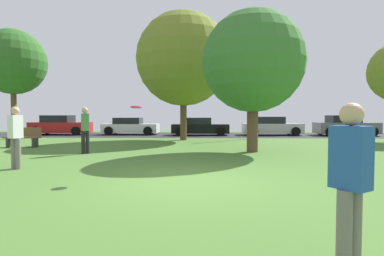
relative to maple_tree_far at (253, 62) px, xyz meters
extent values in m
plane|color=#47702D|center=(-2.34, -5.54, -3.60)|extent=(44.00, 44.00, 0.00)
cube|color=#28282B|center=(-2.34, 10.46, -3.59)|extent=(44.00, 6.40, 0.01)
cylinder|color=brown|center=(0.00, 0.00, -2.45)|extent=(0.44, 0.44, 2.28)
sphere|color=#38702D|center=(0.00, 0.00, 0.02)|extent=(4.05, 4.05, 4.05)
cylinder|color=brown|center=(-13.75, 6.29, -1.83)|extent=(0.33, 0.33, 3.54)
sphere|color=#2D6023|center=(-13.75, 6.29, 1.17)|extent=(4.00, 4.00, 4.00)
cylinder|color=brown|center=(-3.15, 5.78, -2.04)|extent=(0.39, 0.39, 3.11)
sphere|color=olive|center=(-3.15, 5.78, 1.18)|extent=(5.52, 5.52, 5.52)
cylinder|color=slate|center=(-0.65, -9.44, -3.20)|extent=(0.14, 0.14, 0.79)
cylinder|color=slate|center=(-0.52, -9.35, -3.20)|extent=(0.14, 0.14, 0.79)
cube|color=#23519E|center=(-0.59, -9.39, -2.51)|extent=(0.36, 0.39, 0.59)
sphere|color=tan|center=(-0.59, -9.39, -2.11)|extent=(0.21, 0.21, 0.21)
cylinder|color=black|center=(-6.40, -0.79, -3.16)|extent=(0.14, 0.14, 0.88)
cylinder|color=black|center=(-6.53, -0.88, -3.16)|extent=(0.14, 0.14, 0.88)
cube|color=#51894C|center=(-6.46, -0.84, -2.39)|extent=(0.36, 0.39, 0.66)
sphere|color=tan|center=(-6.46, -0.84, -1.94)|extent=(0.24, 0.24, 0.24)
cylinder|color=slate|center=(-7.18, -4.11, -3.17)|extent=(0.14, 0.14, 0.85)
cylinder|color=slate|center=(-7.02, -4.16, -3.17)|extent=(0.14, 0.14, 0.85)
cube|color=silver|center=(-7.10, -4.13, -2.43)|extent=(0.31, 0.37, 0.63)
sphere|color=tan|center=(-7.10, -4.13, -2.00)|extent=(0.23, 0.23, 0.23)
cylinder|color=#EA2D6B|center=(-3.56, -5.07, -1.93)|extent=(0.31, 0.31, 0.05)
cube|color=#B21E1E|center=(-12.76, 10.43, -3.05)|extent=(4.31, 1.74, 0.79)
cube|color=black|center=(-12.98, 10.43, -2.40)|extent=(2.07, 1.53, 0.52)
cylinder|color=black|center=(-11.26, 11.30, -3.28)|extent=(0.64, 0.22, 0.64)
cylinder|color=black|center=(-11.26, 9.56, -3.28)|extent=(0.64, 0.22, 0.64)
cylinder|color=black|center=(-14.27, 11.30, -3.28)|extent=(0.64, 0.22, 0.64)
cylinder|color=black|center=(-14.27, 9.56, -3.28)|extent=(0.64, 0.22, 0.64)
cube|color=white|center=(-7.48, 10.72, -3.12)|extent=(4.14, 1.72, 0.66)
cube|color=black|center=(-7.69, 10.72, -2.55)|extent=(1.99, 1.52, 0.47)
cylinder|color=black|center=(-6.03, 11.58, -3.28)|extent=(0.64, 0.22, 0.64)
cylinder|color=black|center=(-6.03, 9.86, -3.28)|extent=(0.64, 0.22, 0.64)
cylinder|color=black|center=(-8.93, 11.58, -3.28)|extent=(0.64, 0.22, 0.64)
cylinder|color=black|center=(-8.93, 9.86, -3.28)|extent=(0.64, 0.22, 0.64)
cube|color=black|center=(-2.19, 10.20, -3.12)|extent=(4.15, 1.70, 0.66)
cube|color=black|center=(-2.40, 10.20, -2.55)|extent=(1.99, 1.50, 0.48)
cylinder|color=black|center=(-0.74, 11.05, -3.28)|extent=(0.64, 0.22, 0.64)
cylinder|color=black|center=(-0.74, 9.35, -3.28)|extent=(0.64, 0.22, 0.64)
cylinder|color=black|center=(-3.65, 11.05, -3.28)|extent=(0.64, 0.22, 0.64)
cylinder|color=black|center=(-3.65, 9.35, -3.28)|extent=(0.64, 0.22, 0.64)
cube|color=#B7B7BC|center=(3.09, 10.43, -3.09)|extent=(4.23, 1.76, 0.70)
cube|color=black|center=(2.88, 10.43, -2.49)|extent=(2.03, 1.55, 0.50)
cylinder|color=black|center=(4.57, 11.31, -3.28)|extent=(0.64, 0.22, 0.64)
cylinder|color=black|center=(4.57, 9.55, -3.28)|extent=(0.64, 0.22, 0.64)
cylinder|color=black|center=(1.61, 11.31, -3.28)|extent=(0.64, 0.22, 0.64)
cylinder|color=black|center=(1.61, 9.55, -3.28)|extent=(0.64, 0.22, 0.64)
cube|color=slate|center=(8.38, 10.26, -3.05)|extent=(4.23, 1.78, 0.79)
cube|color=black|center=(8.17, 10.26, -2.40)|extent=(2.03, 1.56, 0.52)
cylinder|color=black|center=(9.86, 11.14, -3.28)|extent=(0.64, 0.22, 0.64)
cylinder|color=black|center=(9.86, 9.37, -3.28)|extent=(0.64, 0.22, 0.64)
cylinder|color=black|center=(6.90, 11.14, -3.28)|extent=(0.64, 0.22, 0.64)
cylinder|color=black|center=(6.90, 9.37, -3.28)|extent=(0.64, 0.22, 0.64)
cube|color=brown|center=(-10.28, 1.39, -3.15)|extent=(1.60, 0.44, 0.06)
cube|color=brown|center=(-10.28, 1.59, -2.90)|extent=(1.60, 0.06, 0.40)
cube|color=#333338|center=(-9.68, 1.39, -3.37)|extent=(0.10, 0.40, 0.45)
cube|color=#333338|center=(-10.88, 1.39, -3.37)|extent=(0.10, 0.40, 0.45)
cylinder|color=#2D2D33|center=(0.88, 6.66, -1.35)|extent=(0.14, 0.14, 4.50)
camera|label=1|loc=(-1.96, -12.27, -2.12)|focal=28.57mm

